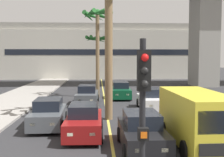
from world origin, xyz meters
TOP-DOWN VIEW (x-y plane):
  - lane_stripe_center at (0.00, 24.00)m, footprint 0.14×56.00m
  - pier_building_backdrop at (0.00, 55.82)m, footprint 36.92×8.04m
  - car_queue_front at (1.54, 28.31)m, footprint 1.88×4.12m
  - car_queue_second at (-3.36, 17.46)m, footprint 1.95×4.16m
  - car_queue_third at (-1.49, 25.18)m, footprint 1.95×4.16m
  - car_queue_fourth at (-1.29, 15.55)m, footprint 1.87×4.12m
  - car_queue_fifth at (1.22, 13.37)m, footprint 1.87×4.12m
  - car_queue_sixth at (3.37, 22.46)m, footprint 1.87×4.12m
  - delivery_van at (3.59, 13.54)m, footprint 2.21×5.27m
  - traffic_light_median_near at (0.24, 7.02)m, footprint 0.24×0.37m
  - palm_tree_near_median at (-0.61, 29.19)m, footprint 3.03×3.03m
  - palm_tree_mid_median at (0.07, 19.27)m, footprint 3.55×3.54m
  - palm_tree_far_median at (-0.66, 41.12)m, footprint 3.46×3.49m

SIDE VIEW (x-z plane):
  - lane_stripe_center at x=0.00m, z-range 0.00..0.01m
  - car_queue_front at x=1.54m, z-range -0.06..1.50m
  - car_queue_second at x=-3.36m, z-range -0.06..1.50m
  - car_queue_third at x=-1.49m, z-range -0.06..1.50m
  - car_queue_fourth at x=-1.29m, z-range -0.06..1.50m
  - car_queue_fifth at x=1.22m, z-range -0.06..1.50m
  - car_queue_sixth at x=3.37m, z-range -0.06..1.50m
  - delivery_van at x=3.59m, z-range 0.11..2.47m
  - traffic_light_median_near at x=0.24m, z-range 0.61..4.81m
  - pier_building_backdrop at x=0.00m, z-range -0.06..9.88m
  - palm_tree_far_median at x=-0.66m, z-range 2.15..9.07m
  - palm_tree_near_median at x=-0.61m, z-range 2.61..11.05m
  - palm_tree_mid_median at x=0.07m, z-range 2.56..11.78m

